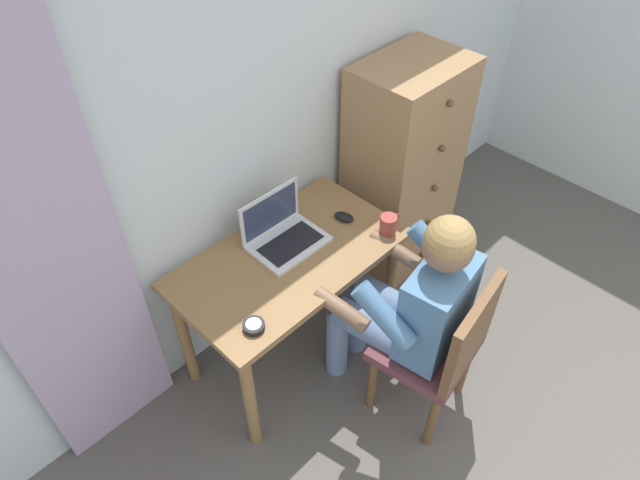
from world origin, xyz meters
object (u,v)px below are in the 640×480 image
chair (441,347)px  desk_clock (254,326)px  coffee_mug (389,224)px  laptop (283,233)px  dresser (402,170)px  desk (290,274)px  person_seated (410,301)px  computer_mouse (344,217)px

chair → desk_clock: bearing=139.9°
desk_clock → coffee_mug: (0.82, -0.02, 0.03)m
laptop → dresser: bearing=0.5°
dresser → laptop: (-0.91, -0.01, 0.13)m
desk → desk_clock: desk_clock is taller
person_seated → computer_mouse: 0.55m
dresser → coffee_mug: dresser is taller
person_seated → coffee_mug: bearing=54.5°
dresser → laptop: dresser is taller
chair → laptop: 0.88m
person_seated → computer_mouse: bearing=74.6°
computer_mouse → desk_clock: size_ratio=1.11×
person_seated → desk: bearing=111.8°
person_seated → coffee_mug: (0.23, 0.32, 0.10)m
chair → laptop: size_ratio=2.57×
coffee_mug → desk: bearing=153.7°
laptop → desk: bearing=-118.2°
laptop → coffee_mug: bearing=-38.4°
chair → desk_clock: 0.84m
chair → desk_clock: chair is taller
desk_clock → dresser: bearing=12.5°
person_seated → laptop: (-0.16, 0.63, 0.10)m
dresser → laptop: 0.92m
coffee_mug → dresser: bearing=31.3°
laptop → desk_clock: (-0.43, -0.29, -0.04)m
computer_mouse → desk: bearing=163.2°
dresser → coffee_mug: (-0.52, -0.32, 0.13)m
desk → chair: chair is taller
desk → desk_clock: (-0.38, -0.20, 0.13)m
desk_clock → laptop: bearing=34.2°
person_seated → desk_clock: 0.68m
desk → laptop: laptop is taller
laptop → computer_mouse: 0.33m
desk_clock → person_seated: bearing=-29.7°
laptop → coffee_mug: size_ratio=2.86×
computer_mouse → dresser: bearing=-5.2°
dresser → person_seated: dresser is taller
desk → coffee_mug: size_ratio=8.94×
chair → coffee_mug: 0.60m
desk → dresser: 0.97m
dresser → desk: bearing=-174.1°
chair → desk_clock: (-0.61, 0.52, 0.25)m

